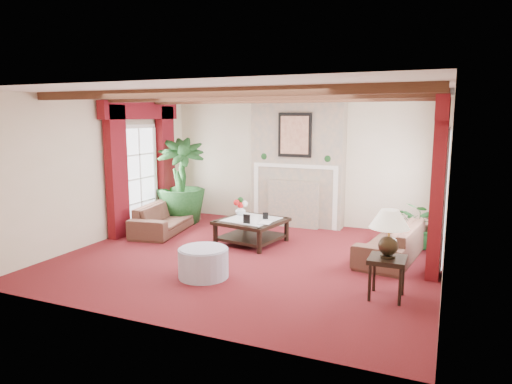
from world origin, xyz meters
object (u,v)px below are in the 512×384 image
at_px(sofa_right, 392,235).
at_px(side_table, 387,278).
at_px(potted_palm, 181,199).
at_px(coffee_table, 252,231).
at_px(ottoman, 203,263).
at_px(sofa_left, 166,212).

height_order(sofa_right, side_table, sofa_right).
bearing_deg(side_table, potted_palm, 151.09).
bearing_deg(sofa_right, potted_palm, -92.62).
relative_size(sofa_right, coffee_table, 1.85).
bearing_deg(sofa_right, ottoman, -42.41).
height_order(side_table, ottoman, side_table).
bearing_deg(side_table, coffee_table, 147.30).
height_order(sofa_right, coffee_table, sofa_right).
distance_m(coffee_table, ottoman, 1.95).
bearing_deg(sofa_left, sofa_right, -100.59).
height_order(sofa_left, side_table, sofa_left).
xyz_separation_m(potted_palm, side_table, (4.75, -2.62, -0.25)).
bearing_deg(ottoman, side_table, 5.39).
bearing_deg(coffee_table, sofa_right, 12.18).
bearing_deg(coffee_table, ottoman, -77.50).
bearing_deg(potted_palm, coffee_table, -23.68).
height_order(coffee_table, side_table, side_table).
bearing_deg(sofa_left, side_table, -121.48).
xyz_separation_m(sofa_right, potted_palm, (-4.60, 0.83, 0.14)).
relative_size(sofa_left, potted_palm, 0.95).
relative_size(potted_palm, side_table, 3.89).
bearing_deg(ottoman, sofa_right, 40.03).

